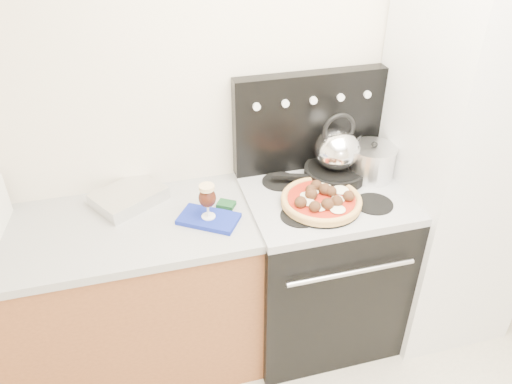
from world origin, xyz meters
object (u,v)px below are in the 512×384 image
object	(u,v)px
pizza_pan	(321,204)
stock_pot	(372,163)
skillet	(335,173)
stove_body	(318,268)
beer_glass	(208,201)
tea_kettle	(337,146)
base_cabinet	(105,306)
fridge	(457,170)
pizza	(321,199)
oven_mitt	(209,219)

from	to	relation	value
pizza_pan	stock_pot	world-z (taller)	stock_pot
pizza_pan	skillet	distance (m)	0.27
stove_body	beer_glass	world-z (taller)	beer_glass
pizza_pan	tea_kettle	size ratio (longest dim) A/B	1.49
stove_body	pizza_pan	distance (m)	0.50
base_cabinet	fridge	world-z (taller)	fridge
pizza	tea_kettle	bearing A→B (deg)	53.93
stove_body	base_cabinet	bearing A→B (deg)	178.70
oven_mitt	skillet	xyz separation A→B (m)	(0.67, 0.17, 0.04)
oven_mitt	pizza_pan	xyz separation A→B (m)	(0.52, -0.04, 0.01)
pizza_pan	beer_glass	bearing A→B (deg)	175.12
tea_kettle	pizza	bearing A→B (deg)	-145.20
oven_mitt	fridge	bearing A→B (deg)	1.11
base_cabinet	pizza_pan	distance (m)	1.16
stove_body	oven_mitt	size ratio (longest dim) A/B	3.37
stove_body	fridge	distance (m)	0.87
pizza	tea_kettle	world-z (taller)	tea_kettle
oven_mitt	beer_glass	world-z (taller)	beer_glass
oven_mitt	pizza_pan	distance (m)	0.52
pizza	base_cabinet	bearing A→B (deg)	173.51
pizza_pan	skillet	xyz separation A→B (m)	(0.16, 0.21, 0.02)
beer_glass	skillet	bearing A→B (deg)	14.16
beer_glass	pizza	xyz separation A→B (m)	(0.52, -0.04, -0.05)
stove_body	oven_mitt	world-z (taller)	oven_mitt
base_cabinet	stove_body	bearing A→B (deg)	-1.30
beer_glass	stock_pot	size ratio (longest dim) A/B	0.77
pizza_pan	tea_kettle	bearing A→B (deg)	53.93
pizza	tea_kettle	distance (m)	0.30
oven_mitt	pizza_pan	bearing A→B (deg)	-4.88
beer_glass	tea_kettle	xyz separation A→B (m)	(0.67, 0.17, 0.09)
pizza_pan	tea_kettle	xyz separation A→B (m)	(0.16, 0.21, 0.17)
beer_glass	pizza_pan	xyz separation A→B (m)	(0.52, -0.04, -0.08)
base_cabinet	pizza_pan	bearing A→B (deg)	-6.49
fridge	skillet	world-z (taller)	fridge
pizza_pan	skillet	bearing A→B (deg)	53.93
stove_body	skillet	distance (m)	0.53
base_cabinet	fridge	xyz separation A→B (m)	(1.80, -0.05, 0.52)
pizza_pan	skillet	world-z (taller)	skillet
oven_mitt	stock_pot	size ratio (longest dim) A/B	1.19
pizza_pan	stock_pot	bearing A→B (deg)	27.48
oven_mitt	skillet	bearing A→B (deg)	14.16
beer_glass	stock_pot	xyz separation A→B (m)	(0.85, 0.13, -0.01)
base_cabinet	beer_glass	xyz separation A→B (m)	(0.53, -0.07, 0.58)
pizza	skillet	xyz separation A→B (m)	(0.16, 0.21, -0.01)
oven_mitt	stock_pot	xyz separation A→B (m)	(0.85, 0.13, 0.09)
pizza	skillet	bearing A→B (deg)	53.93
skillet	stock_pot	distance (m)	0.19
base_cabinet	tea_kettle	world-z (taller)	tea_kettle
base_cabinet	pizza	distance (m)	1.18
tea_kettle	stove_body	bearing A→B (deg)	-147.89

